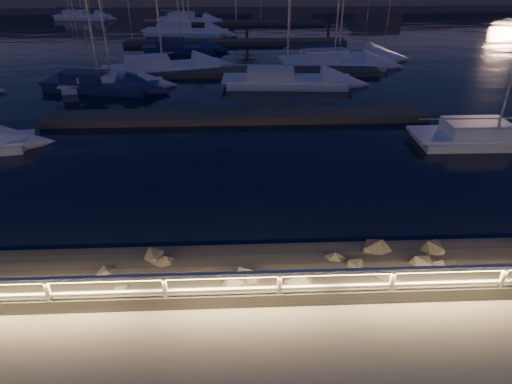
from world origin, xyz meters
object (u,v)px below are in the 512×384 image
sailboat_l (335,58)px  sailboat_f (109,83)px  sailboat_j (179,47)px  sailboat_k (183,31)px  sailboat_h (331,61)px  guard_rail (239,281)px  sailboat_c (283,80)px  sailboat_g (160,67)px  sailboat_m (81,16)px  sailboat_d (491,135)px  sailboat_n (187,19)px  sailboat_e (97,83)px

sailboat_l → sailboat_f: bearing=-167.7°
sailboat_j → sailboat_k: 8.51m
sailboat_h → guard_rail: bearing=-98.9°
sailboat_c → sailboat_k: 22.16m
sailboat_g → sailboat_m: 31.40m
sailboat_d → sailboat_n: (-18.94, 39.40, 0.02)m
sailboat_c → sailboat_m: bearing=129.9°
sailboat_e → sailboat_j: size_ratio=1.14×
sailboat_j → sailboat_l: size_ratio=0.71×
guard_rail → sailboat_n: 51.75m
sailboat_d → sailboat_e: bearing=156.0°
sailboat_d → sailboat_l: sailboat_l is taller
sailboat_n → sailboat_g: bearing=-71.4°
guard_rail → sailboat_m: sailboat_m is taller
sailboat_g → sailboat_l: bearing=-5.3°
guard_rail → sailboat_h: size_ratio=3.03×
sailboat_f → sailboat_l: 18.48m
guard_rail → sailboat_g: (-5.94, 27.02, -0.91)m
sailboat_d → sailboat_n: size_ratio=1.07×
sailboat_f → sailboat_h: size_ratio=0.81×
sailboat_h → sailboat_j: 14.48m
sailboat_c → sailboat_h: (4.46, 5.47, -0.04)m
sailboat_g → sailboat_n: size_ratio=1.14×
sailboat_e → sailboat_n: bearing=95.9°
sailboat_f → sailboat_l: (17.23, 6.66, 0.06)m
sailboat_d → sailboat_k: sailboat_k is taller
guard_rail → sailboat_m: (-20.13, 55.03, -0.93)m
sailboat_k → sailboat_c: bearing=-55.0°
sailboat_d → sailboat_h: (-5.20, 16.32, 0.00)m
sailboat_c → sailboat_l: bearing=55.8°
sailboat_e → sailboat_n: size_ratio=1.00×
sailboat_l → sailboat_m: size_ratio=1.36×
sailboat_h → sailboat_j: (-13.06, 6.25, -0.02)m
sailboat_j → sailboat_n: 16.85m
sailboat_j → sailboat_k: bearing=95.1°
sailboat_d → sailboat_l: bearing=105.6°
sailboat_c → sailboat_n: (-9.28, 28.55, -0.02)m
sailboat_n → sailboat_k: bearing=-69.9°
guard_rail → sailboat_j: 34.97m
sailboat_c → sailboat_n: 30.02m
sailboat_e → sailboat_k: (3.93, 20.69, -0.01)m
sailboat_c → sailboat_f: sailboat_c is taller
sailboat_l → sailboat_h: bearing=-128.9°
guard_rail → sailboat_n: size_ratio=3.24×
sailboat_g → sailboat_j: sailboat_g is taller
sailboat_l → guard_rail: bearing=-114.9°
sailboat_e → sailboat_m: sailboat_e is taller
sailboat_e → sailboat_g: size_ratio=0.87×
sailboat_h → sailboat_n: 26.87m
sailboat_e → sailboat_g: bearing=64.9°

